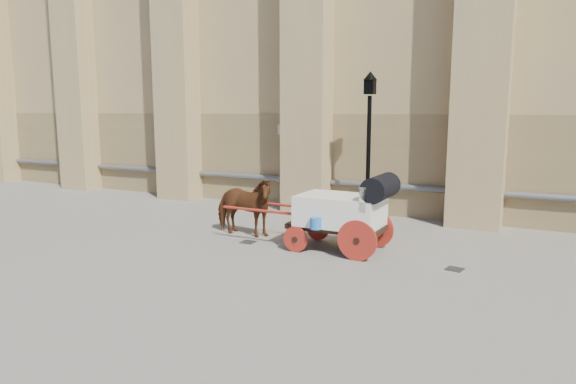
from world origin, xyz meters
The scene contains 6 objects.
ground centered at (0.00, 0.00, 0.00)m, with size 90.00×90.00×0.00m, color slate.
horse centered at (-0.99, -0.12, 0.75)m, with size 1.77×0.81×1.50m, color #5E3412.
carriage centered at (1.80, -0.29, 0.95)m, with size 4.02×1.43×1.76m.
street_lamp centered at (1.21, 2.94, 2.23)m, with size 0.39×0.39×4.16m.
drain_grate_near centered at (-0.53, -0.64, 0.01)m, with size 0.32×0.32×0.01m, color black.
drain_grate_far centered at (4.21, -0.56, 0.01)m, with size 0.32×0.32×0.01m, color black.
Camera 1 is at (5.77, -10.77, 3.12)m, focal length 32.00 mm.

